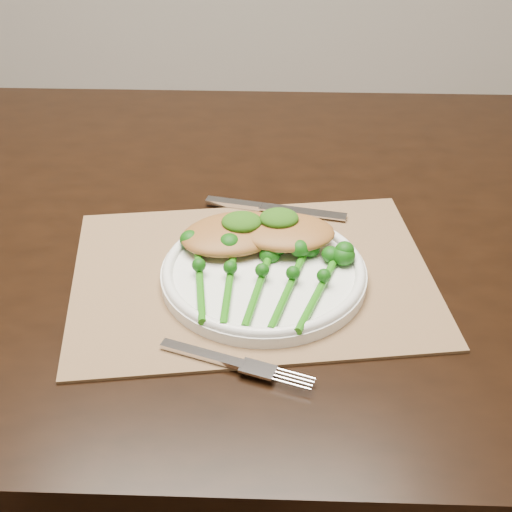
{
  "coord_description": "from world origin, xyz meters",
  "views": [
    {
      "loc": [
        0.23,
        -0.94,
        1.28
      ],
      "look_at": [
        0.22,
        -0.24,
        0.78
      ],
      "focal_mm": 50.0,
      "sensor_mm": 36.0,
      "label": 1
    }
  ],
  "objects_px": {
    "dinner_plate": "(264,272)",
    "broccolini_bundle": "(258,288)",
    "chicken_fillet_left": "(234,234)",
    "dining_table": "(200,405)",
    "placemat": "(252,276)"
  },
  "relations": [
    {
      "from": "placemat",
      "to": "chicken_fillet_left",
      "type": "bearing_deg",
      "value": 109.28
    },
    {
      "from": "broccolini_bundle",
      "to": "chicken_fillet_left",
      "type": "bearing_deg",
      "value": 115.1
    },
    {
      "from": "dinner_plate",
      "to": "chicken_fillet_left",
      "type": "height_order",
      "value": "chicken_fillet_left"
    },
    {
      "from": "dinner_plate",
      "to": "chicken_fillet_left",
      "type": "distance_m",
      "value": 0.07
    },
    {
      "from": "broccolini_bundle",
      "to": "dining_table",
      "type": "bearing_deg",
      "value": 125.73
    },
    {
      "from": "placemat",
      "to": "chicken_fillet_left",
      "type": "xyz_separation_m",
      "value": [
        -0.02,
        0.05,
        0.03
      ]
    },
    {
      "from": "dining_table",
      "to": "dinner_plate",
      "type": "relative_size",
      "value": 6.57
    },
    {
      "from": "dinner_plate",
      "to": "placemat",
      "type": "bearing_deg",
      "value": 144.61
    },
    {
      "from": "chicken_fillet_left",
      "to": "broccolini_bundle",
      "type": "bearing_deg",
      "value": -91.65
    },
    {
      "from": "placemat",
      "to": "dining_table",
      "type": "bearing_deg",
      "value": 117.31
    },
    {
      "from": "dining_table",
      "to": "broccolini_bundle",
      "type": "distance_m",
      "value": 0.45
    },
    {
      "from": "dining_table",
      "to": "broccolini_bundle",
      "type": "height_order",
      "value": "broccolini_bundle"
    },
    {
      "from": "dinner_plate",
      "to": "broccolini_bundle",
      "type": "distance_m",
      "value": 0.04
    },
    {
      "from": "placemat",
      "to": "broccolini_bundle",
      "type": "height_order",
      "value": "broccolini_bundle"
    },
    {
      "from": "placemat",
      "to": "broccolini_bundle",
      "type": "distance_m",
      "value": 0.06
    }
  ]
}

